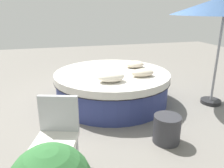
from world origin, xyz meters
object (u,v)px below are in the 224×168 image
(throw_pillow_0, at_px, (111,77))
(throw_pillow_1, at_px, (143,73))
(patio_chair, at_px, (57,129))
(side_table, at_px, (167,129))
(round_bed, at_px, (112,87))
(throw_pillow_2, at_px, (135,64))

(throw_pillow_0, bearing_deg, throw_pillow_1, 13.95)
(patio_chair, relative_size, side_table, 2.18)
(patio_chair, xyz_separation_m, side_table, (1.68, 0.16, -0.34))
(round_bed, bearing_deg, throw_pillow_0, -106.80)
(throw_pillow_2, relative_size, patio_chair, 0.45)
(throw_pillow_0, xyz_separation_m, throw_pillow_2, (0.83, 0.92, -0.02))
(round_bed, xyz_separation_m, throw_pillow_0, (-0.20, -0.66, 0.44))
(round_bed, distance_m, throw_pillow_1, 0.83)
(throw_pillow_2, height_order, patio_chair, patio_chair)
(round_bed, xyz_separation_m, throw_pillow_2, (0.63, 0.26, 0.42))
(throw_pillow_0, distance_m, throw_pillow_2, 1.24)
(throw_pillow_0, xyz_separation_m, throw_pillow_1, (0.72, 0.18, -0.02))
(round_bed, bearing_deg, patio_chair, -122.73)
(throw_pillow_2, xyz_separation_m, patio_chair, (-1.91, -2.24, -0.22))
(round_bed, distance_m, side_table, 1.87)
(throw_pillow_0, relative_size, patio_chair, 0.54)
(throw_pillow_0, bearing_deg, side_table, -62.71)
(round_bed, relative_size, side_table, 5.68)
(throw_pillow_0, height_order, throw_pillow_2, throw_pillow_0)
(throw_pillow_1, xyz_separation_m, throw_pillow_2, (0.11, 0.74, -0.00))
(round_bed, distance_m, throw_pillow_0, 0.82)
(round_bed, height_order, side_table, round_bed)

